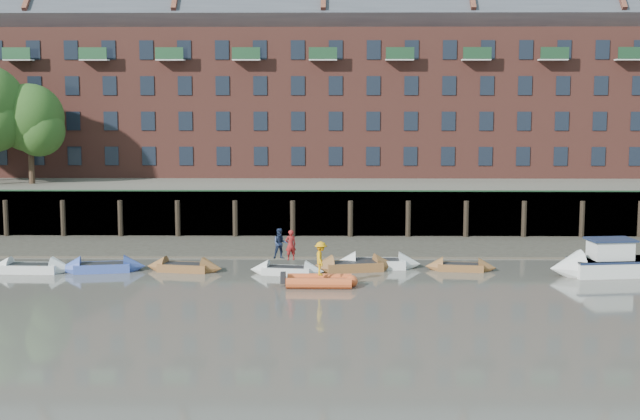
{
  "coord_description": "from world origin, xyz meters",
  "views": [
    {
      "loc": [
        0.65,
        -39.32,
        9.78
      ],
      "look_at": [
        0.01,
        12.0,
        3.2
      ],
      "focal_mm": 50.0,
      "sensor_mm": 36.0,
      "label": 1
    }
  ],
  "objects_px": {
    "rowboat_5": "(377,264)",
    "person_rower_a": "(291,245)",
    "rowboat_2": "(184,267)",
    "motor_launch": "(599,264)",
    "rowboat_4": "(354,266)",
    "rowboat_0": "(31,268)",
    "person_rib_crew": "(321,258)",
    "rowboat_1": "(102,267)",
    "rowboat_6": "(461,267)",
    "rib_tender": "(322,281)",
    "rowboat_3": "(287,270)",
    "person_rower_b": "(280,244)"
  },
  "relations": [
    {
      "from": "rowboat_4",
      "to": "person_rower_b",
      "type": "relative_size",
      "value": 2.99
    },
    {
      "from": "rowboat_0",
      "to": "person_rib_crew",
      "type": "distance_m",
      "value": 16.64
    },
    {
      "from": "rowboat_1",
      "to": "rowboat_6",
      "type": "height_order",
      "value": "rowboat_1"
    },
    {
      "from": "rowboat_5",
      "to": "person_rower_a",
      "type": "xyz_separation_m",
      "value": [
        -4.87,
        -1.9,
        1.39
      ]
    },
    {
      "from": "motor_launch",
      "to": "person_rower_a",
      "type": "height_order",
      "value": "person_rower_a"
    },
    {
      "from": "rowboat_2",
      "to": "rowboat_4",
      "type": "relative_size",
      "value": 0.89
    },
    {
      "from": "rib_tender",
      "to": "person_rower_b",
      "type": "height_order",
      "value": "person_rower_b"
    },
    {
      "from": "person_rower_a",
      "to": "person_rib_crew",
      "type": "bearing_deg",
      "value": 99.51
    },
    {
      "from": "rowboat_4",
      "to": "rowboat_6",
      "type": "relative_size",
      "value": 1.25
    },
    {
      "from": "rowboat_2",
      "to": "rowboat_4",
      "type": "height_order",
      "value": "rowboat_4"
    },
    {
      "from": "person_rower_b",
      "to": "rowboat_2",
      "type": "bearing_deg",
      "value": 164.1
    },
    {
      "from": "rib_tender",
      "to": "person_rower_b",
      "type": "bearing_deg",
      "value": 125.56
    },
    {
      "from": "rowboat_4",
      "to": "person_rower_a",
      "type": "xyz_separation_m",
      "value": [
        -3.5,
        -1.06,
        1.39
      ]
    },
    {
      "from": "rowboat_2",
      "to": "person_rower_a",
      "type": "xyz_separation_m",
      "value": [
        6.04,
        -0.81,
        1.42
      ]
    },
    {
      "from": "rowboat_0",
      "to": "person_rib_crew",
      "type": "relative_size",
      "value": 2.71
    },
    {
      "from": "person_rib_crew",
      "to": "person_rower_a",
      "type": "bearing_deg",
      "value": 26.78
    },
    {
      "from": "rowboat_1",
      "to": "person_rib_crew",
      "type": "bearing_deg",
      "value": -27.56
    },
    {
      "from": "rowboat_6",
      "to": "rib_tender",
      "type": "xyz_separation_m",
      "value": [
        -7.78,
        -4.29,
        0.07
      ]
    },
    {
      "from": "rowboat_0",
      "to": "rowboat_3",
      "type": "distance_m",
      "value": 14.31
    },
    {
      "from": "rib_tender",
      "to": "rowboat_6",
      "type": "bearing_deg",
      "value": 30.0
    },
    {
      "from": "rowboat_1",
      "to": "rowboat_5",
      "type": "bearing_deg",
      "value": -5.89
    },
    {
      "from": "motor_launch",
      "to": "person_rower_b",
      "type": "relative_size",
      "value": 3.82
    },
    {
      "from": "rowboat_5",
      "to": "person_rib_crew",
      "type": "relative_size",
      "value": 2.86
    },
    {
      "from": "rowboat_4",
      "to": "motor_launch",
      "type": "distance_m",
      "value": 13.45
    },
    {
      "from": "rowboat_1",
      "to": "rowboat_4",
      "type": "relative_size",
      "value": 0.96
    },
    {
      "from": "rowboat_1",
      "to": "motor_launch",
      "type": "height_order",
      "value": "motor_launch"
    },
    {
      "from": "rowboat_6",
      "to": "person_rower_a",
      "type": "distance_m",
      "value": 9.73
    },
    {
      "from": "rowboat_2",
      "to": "motor_launch",
      "type": "xyz_separation_m",
      "value": [
        22.92,
        -0.97,
        0.44
      ]
    },
    {
      "from": "rowboat_5",
      "to": "person_rower_b",
      "type": "relative_size",
      "value": 2.93
    },
    {
      "from": "rowboat_2",
      "to": "rowboat_0",
      "type": "bearing_deg",
      "value": -166.98
    },
    {
      "from": "rib_tender",
      "to": "person_rower_b",
      "type": "xyz_separation_m",
      "value": [
        -2.36,
        3.44,
        1.39
      ]
    },
    {
      "from": "rowboat_3",
      "to": "rowboat_6",
      "type": "height_order",
      "value": "rowboat_3"
    },
    {
      "from": "rowboat_3",
      "to": "motor_launch",
      "type": "distance_m",
      "value": 17.11
    },
    {
      "from": "motor_launch",
      "to": "rowboat_1",
      "type": "bearing_deg",
      "value": -9.12
    },
    {
      "from": "rowboat_1",
      "to": "person_rower_b",
      "type": "height_order",
      "value": "person_rower_b"
    },
    {
      "from": "rib_tender",
      "to": "person_rower_a",
      "type": "relative_size",
      "value": 2.21
    },
    {
      "from": "rowboat_0",
      "to": "motor_launch",
      "type": "height_order",
      "value": "motor_launch"
    },
    {
      "from": "rowboat_4",
      "to": "rowboat_6",
      "type": "distance_m",
      "value": 6.04
    },
    {
      "from": "rowboat_4",
      "to": "person_rower_b",
      "type": "height_order",
      "value": "person_rower_b"
    },
    {
      "from": "rowboat_2",
      "to": "person_rower_b",
      "type": "relative_size",
      "value": 2.66
    },
    {
      "from": "rowboat_3",
      "to": "rib_tender",
      "type": "relative_size",
      "value": 1.15
    },
    {
      "from": "rowboat_4",
      "to": "rowboat_2",
      "type": "bearing_deg",
      "value": 170.02
    },
    {
      "from": "rowboat_4",
      "to": "person_rib_crew",
      "type": "distance_m",
      "value": 4.73
    },
    {
      "from": "person_rower_b",
      "to": "rowboat_3",
      "type": "bearing_deg",
      "value": -47.32
    },
    {
      "from": "rowboat_1",
      "to": "rowboat_2",
      "type": "xyz_separation_m",
      "value": [
        4.58,
        0.16,
        -0.02
      ]
    },
    {
      "from": "rowboat_6",
      "to": "person_rower_b",
      "type": "xyz_separation_m",
      "value": [
        -10.14,
        -0.86,
        1.46
      ]
    },
    {
      "from": "rowboat_3",
      "to": "rowboat_6",
      "type": "xyz_separation_m",
      "value": [
        9.76,
        1.14,
        -0.01
      ]
    },
    {
      "from": "person_rower_a",
      "to": "rowboat_2",
      "type": "bearing_deg",
      "value": -26.67
    },
    {
      "from": "rowboat_1",
      "to": "rowboat_4",
      "type": "xyz_separation_m",
      "value": [
        14.12,
        0.41,
        0.01
      ]
    },
    {
      "from": "rowboat_0",
      "to": "rowboat_4",
      "type": "bearing_deg",
      "value": 3.92
    }
  ]
}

